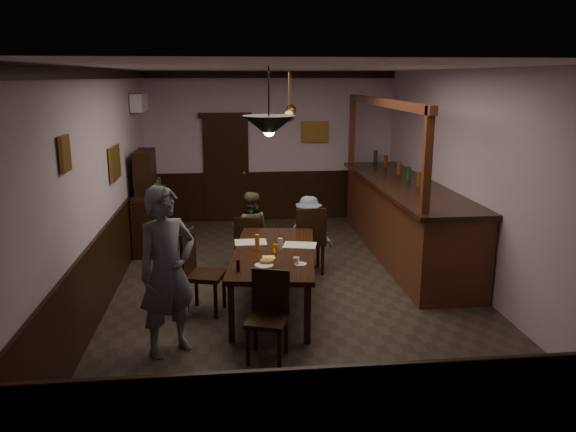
{
  "coord_description": "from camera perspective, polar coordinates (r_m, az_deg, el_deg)",
  "views": [
    {
      "loc": [
        -0.85,
        -7.33,
        2.89
      ],
      "look_at": [
        -0.11,
        -0.38,
        1.15
      ],
      "focal_mm": 35.0,
      "sensor_mm": 36.0,
      "label": 1
    }
  ],
  "objects": [
    {
      "name": "room",
      "position": [
        7.51,
        0.53,
        3.31
      ],
      "size": [
        5.01,
        8.01,
        3.01
      ],
      "color": "#2D2621",
      "rests_on": "ground"
    },
    {
      "name": "dining_table",
      "position": [
        7.12,
        -1.43,
        -4.06
      ],
      "size": [
        1.29,
        2.31,
        0.75
      ],
      "rotation": [
        0.0,
        0.0,
        -0.14
      ],
      "color": "black",
      "rests_on": "ground"
    },
    {
      "name": "chair_far_left",
      "position": [
        8.43,
        -4.07,
        -2.65
      ],
      "size": [
        0.46,
        0.46,
        0.88
      ],
      "rotation": [
        0.0,
        0.0,
        2.92
      ],
      "color": "black",
      "rests_on": "ground"
    },
    {
      "name": "chair_far_right",
      "position": [
        8.35,
        2.22,
        -2.19
      ],
      "size": [
        0.46,
        0.46,
        1.03
      ],
      "rotation": [
        0.0,
        0.0,
        3.18
      ],
      "color": "black",
      "rests_on": "ground"
    },
    {
      "name": "chair_near",
      "position": [
        5.94,
        -1.98,
        -9.61
      ],
      "size": [
        0.51,
        0.51,
        0.93
      ],
      "rotation": [
        0.0,
        0.0,
        -0.31
      ],
      "color": "black",
      "rests_on": "ground"
    },
    {
      "name": "chair_side",
      "position": [
        7.09,
        -9.12,
        -5.26
      ],
      "size": [
        0.56,
        0.56,
        1.05
      ],
      "rotation": [
        0.0,
        0.0,
        1.3
      ],
      "color": "black",
      "rests_on": "ground"
    },
    {
      "name": "person_standing",
      "position": [
        6.02,
        -12.17,
        -5.54
      ],
      "size": [
        0.79,
        0.74,
        1.82
      ],
      "primitive_type": "imported",
      "rotation": [
        0.0,
        0.0,
        0.61
      ],
      "color": "slate",
      "rests_on": "ground"
    },
    {
      "name": "person_seated_left",
      "position": [
        8.66,
        -3.86,
        -1.41
      ],
      "size": [
        0.63,
        0.52,
        1.19
      ],
      "primitive_type": "imported",
      "rotation": [
        0.0,
        0.0,
        3.01
      ],
      "color": "#4D4F2F",
      "rests_on": "ground"
    },
    {
      "name": "person_seated_right",
      "position": [
        8.63,
        2.11,
        -1.66
      ],
      "size": [
        0.84,
        0.69,
        1.13
      ],
      "primitive_type": "imported",
      "rotation": [
        0.0,
        0.0,
        2.71
      ],
      "color": "slate",
      "rests_on": "ground"
    },
    {
      "name": "newspaper_left",
      "position": [
        7.46,
        -3.82,
        -2.67
      ],
      "size": [
        0.42,
        0.3,
        0.01
      ],
      "primitive_type": "cube",
      "rotation": [
        0.0,
        0.0,
        0.0
      ],
      "color": "silver",
      "rests_on": "dining_table"
    },
    {
      "name": "newspaper_right",
      "position": [
        7.32,
        1.22,
        -2.97
      ],
      "size": [
        0.48,
        0.39,
        0.01
      ],
      "primitive_type": "cube",
      "rotation": [
        0.0,
        0.0,
        -0.24
      ],
      "color": "silver",
      "rests_on": "dining_table"
    },
    {
      "name": "napkin",
      "position": [
        6.85,
        -1.97,
        -4.22
      ],
      "size": [
        0.17,
        0.17,
        0.0
      ],
      "primitive_type": "cube",
      "rotation": [
        0.0,
        0.0,
        -0.14
      ],
      "color": "#F9CE5B",
      "rests_on": "dining_table"
    },
    {
      "name": "saucer",
      "position": [
        6.59,
        1.26,
        -4.91
      ],
      "size": [
        0.15,
        0.15,
        0.01
      ],
      "primitive_type": "cylinder",
      "color": "white",
      "rests_on": "dining_table"
    },
    {
      "name": "coffee_cup",
      "position": [
        6.59,
        0.86,
        -4.51
      ],
      "size": [
        0.09,
        0.09,
        0.07
      ],
      "primitive_type": "imported",
      "rotation": [
        0.0,
        0.0,
        -0.14
      ],
      "color": "white",
      "rests_on": "saucer"
    },
    {
      "name": "pastry_plate",
      "position": [
        6.54,
        -2.45,
        -5.04
      ],
      "size": [
        0.22,
        0.22,
        0.01
      ],
      "primitive_type": "cylinder",
      "color": "white",
      "rests_on": "dining_table"
    },
    {
      "name": "pastry_ring_a",
      "position": [
        6.62,
        -2.35,
        -4.57
      ],
      "size": [
        0.13,
        0.13,
        0.04
      ],
      "primitive_type": "torus",
      "color": "#C68C47",
      "rests_on": "pastry_plate"
    },
    {
      "name": "pastry_ring_b",
      "position": [
        6.62,
        -2.01,
        -4.56
      ],
      "size": [
        0.13,
        0.13,
        0.04
      ],
      "primitive_type": "torus",
      "color": "#C68C47",
      "rests_on": "pastry_plate"
    },
    {
      "name": "soda_can",
      "position": [
        6.98,
        -1.33,
        -3.35
      ],
      "size": [
        0.07,
        0.07,
        0.12
      ],
      "primitive_type": "cylinder",
      "color": "gold",
      "rests_on": "dining_table"
    },
    {
      "name": "beer_glass",
      "position": [
        7.12,
        -3.14,
        -2.68
      ],
      "size": [
        0.06,
        0.06,
        0.2
      ],
      "primitive_type": "cylinder",
      "color": "#BF721E",
      "rests_on": "dining_table"
    },
    {
      "name": "water_glass",
      "position": [
        7.12,
        -0.79,
        -2.86
      ],
      "size": [
        0.06,
        0.06,
        0.15
      ],
      "primitive_type": "cylinder",
      "color": "silver",
      "rests_on": "dining_table"
    },
    {
      "name": "pepper_mill",
      "position": [
        6.37,
        -5.09,
        -5.03
      ],
      "size": [
        0.04,
        0.04,
        0.14
      ],
      "primitive_type": "cylinder",
      "color": "black",
      "rests_on": "dining_table"
    },
    {
      "name": "sideboard",
      "position": [
        9.84,
        -13.87,
        0.6
      ],
      "size": [
        0.46,
        1.29,
        1.7
      ],
      "color": "black",
      "rests_on": "ground"
    },
    {
      "name": "bar_counter",
      "position": [
        9.4,
        11.71,
        -0.13
      ],
      "size": [
        1.06,
        4.57,
        2.56
      ],
      "color": "#532516",
      "rests_on": "ground"
    },
    {
      "name": "door_back",
      "position": [
        11.43,
        -6.28,
        4.63
      ],
      "size": [
        0.9,
        0.06,
        2.1
      ],
      "primitive_type": "cube",
      "color": "black",
      "rests_on": "ground"
    },
    {
      "name": "ac_unit",
      "position": [
        10.35,
        -14.86,
        11.09
      ],
      "size": [
        0.2,
        0.85,
        0.3
      ],
      "color": "white",
      "rests_on": "ground"
    },
    {
      "name": "picture_left_small",
      "position": [
        5.99,
        -21.72,
        5.91
      ],
      "size": [
        0.04,
        0.28,
        0.36
      ],
      "color": "olive",
      "rests_on": "ground"
    },
    {
      "name": "picture_left_large",
      "position": [
        8.37,
        -17.18,
        5.19
      ],
      "size": [
        0.04,
        0.62,
        0.48
      ],
      "color": "olive",
      "rests_on": "ground"
    },
    {
      "name": "picture_back",
      "position": [
        11.47,
        2.75,
        8.52
      ],
      "size": [
        0.55,
        0.04,
        0.42
      ],
      "color": "olive",
      "rests_on": "ground"
    },
    {
      "name": "pendant_iron",
      "position": [
        5.99,
        -1.94,
        9.1
      ],
      "size": [
        0.56,
        0.56,
        0.73
      ],
      "color": "black",
      "rests_on": "ground"
    },
    {
      "name": "pendant_brass_mid",
      "position": [
        8.88,
        0.07,
        10.16
      ],
      "size": [
        0.2,
        0.2,
        0.81
      ],
      "color": "#BF8C3F",
      "rests_on": "ground"
    },
    {
      "name": "pendant_brass_far",
      "position": [
        10.36,
        0.3,
        10.71
      ],
      "size": [
        0.2,
        0.2,
        0.81
      ],
      "color": "#BF8C3F",
      "rests_on": "ground"
    }
  ]
}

